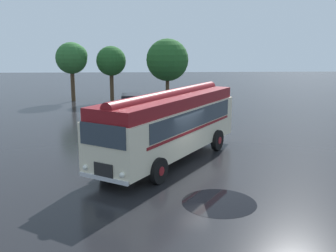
{
  "coord_description": "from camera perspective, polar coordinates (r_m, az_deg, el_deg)",
  "views": [
    {
      "loc": [
        -1.49,
        -17.7,
        5.69
      ],
      "look_at": [
        -0.55,
        2.47,
        1.4
      ],
      "focal_mm": 42.0,
      "sensor_mm": 36.0,
      "label": 1
    }
  ],
  "objects": [
    {
      "name": "puddle_patch",
      "position": [
        14.64,
        7.42,
        -10.97
      ],
      "size": [
        2.72,
        2.72,
        0.01
      ],
      "primitive_type": "cylinder",
      "color": "black",
      "rests_on": "ground"
    },
    {
      "name": "tree_centre",
      "position": [
        39.16,
        0.07,
        9.63
      ],
      "size": [
        4.15,
        4.15,
        6.11
      ],
      "color": "#4C3823",
      "rests_on": "ground"
    },
    {
      "name": "tree_far_left",
      "position": [
        39.93,
        -13.66,
        9.61
      ],
      "size": [
        3.12,
        3.07,
        5.76
      ],
      "color": "#4C3823",
      "rests_on": "ground"
    },
    {
      "name": "ground_plane",
      "position": [
        18.65,
        2.06,
        -5.78
      ],
      "size": [
        120.0,
        120.0,
        0.0
      ],
      "primitive_type": "plane",
      "color": "black"
    },
    {
      "name": "tree_left_of_centre",
      "position": [
        39.53,
        -8.18,
        9.36
      ],
      "size": [
        2.91,
        2.91,
        5.39
      ],
      "color": "#4C3823",
      "rests_on": "ground"
    },
    {
      "name": "vintage_bus",
      "position": [
        19.06,
        0.19,
        0.51
      ],
      "size": [
        7.56,
        9.78,
        3.49
      ],
      "color": "beige",
      "rests_on": "ground"
    },
    {
      "name": "car_mid_right",
      "position": [
        31.95,
        4.14,
        3.25
      ],
      "size": [
        2.26,
        4.34,
        1.66
      ],
      "color": "navy",
      "rests_on": "ground"
    },
    {
      "name": "car_mid_left",
      "position": [
        31.83,
        -0.39,
        3.25
      ],
      "size": [
        2.04,
        4.24,
        1.66
      ],
      "color": "black",
      "rests_on": "ground"
    },
    {
      "name": "car_near_left",
      "position": [
        31.57,
        -5.32,
        3.13
      ],
      "size": [
        2.09,
        4.26,
        1.66
      ],
      "color": "black",
      "rests_on": "ground"
    }
  ]
}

